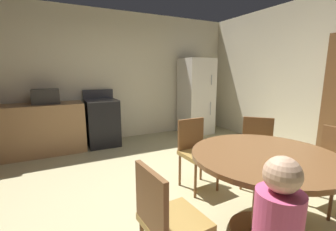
{
  "coord_description": "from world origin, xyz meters",
  "views": [
    {
      "loc": [
        -1.21,
        -2.01,
        1.46
      ],
      "look_at": [
        0.32,
        0.97,
        0.81
      ],
      "focal_mm": 24.41,
      "sensor_mm": 36.0,
      "label": 1
    }
  ],
  "objects_px": {
    "dining_table": "(263,170)",
    "chair_north": "(196,149)",
    "chair_east": "(331,163)",
    "oven_range": "(102,122)",
    "chair_northeast": "(257,147)",
    "chair_west": "(166,218)",
    "refrigerator": "(196,97)",
    "microwave": "(46,96)"
  },
  "relations": [
    {
      "from": "oven_range",
      "to": "dining_table",
      "type": "height_order",
      "value": "oven_range"
    },
    {
      "from": "refrigerator",
      "to": "dining_table",
      "type": "relative_size",
      "value": 1.39
    },
    {
      "from": "oven_range",
      "to": "chair_northeast",
      "type": "xyz_separation_m",
      "value": [
        1.46,
        -2.57,
        0.03
      ]
    },
    {
      "from": "chair_west",
      "to": "microwave",
      "type": "bearing_deg",
      "value": 97.59
    },
    {
      "from": "chair_east",
      "to": "chair_north",
      "type": "height_order",
      "value": "same"
    },
    {
      "from": "microwave",
      "to": "chair_north",
      "type": "bearing_deg",
      "value": -53.84
    },
    {
      "from": "dining_table",
      "to": "chair_north",
      "type": "height_order",
      "value": "chair_north"
    },
    {
      "from": "microwave",
      "to": "chair_northeast",
      "type": "distance_m",
      "value": 3.56
    },
    {
      "from": "dining_table",
      "to": "microwave",
      "type": "bearing_deg",
      "value": 117.45
    },
    {
      "from": "oven_range",
      "to": "dining_table",
      "type": "xyz_separation_m",
      "value": [
        0.74,
        -3.27,
        0.14
      ]
    },
    {
      "from": "refrigerator",
      "to": "chair_east",
      "type": "relative_size",
      "value": 2.02
    },
    {
      "from": "dining_table",
      "to": "chair_east",
      "type": "xyz_separation_m",
      "value": [
        1.0,
        -0.04,
        -0.11
      ]
    },
    {
      "from": "chair_east",
      "to": "chair_north",
      "type": "distance_m",
      "value": 1.47
    },
    {
      "from": "microwave",
      "to": "chair_north",
      "type": "distance_m",
      "value": 2.86
    },
    {
      "from": "refrigerator",
      "to": "chair_east",
      "type": "height_order",
      "value": "refrigerator"
    },
    {
      "from": "refrigerator",
      "to": "chair_west",
      "type": "relative_size",
      "value": 2.02
    },
    {
      "from": "refrigerator",
      "to": "dining_table",
      "type": "distance_m",
      "value": 3.54
    },
    {
      "from": "chair_northeast",
      "to": "oven_range",
      "type": "bearing_deg",
      "value": -104.9
    },
    {
      "from": "chair_east",
      "to": "chair_west",
      "type": "relative_size",
      "value": 1.0
    },
    {
      "from": "chair_north",
      "to": "chair_west",
      "type": "bearing_deg",
      "value": -43.97
    },
    {
      "from": "chair_east",
      "to": "chair_northeast",
      "type": "relative_size",
      "value": 1.0
    },
    {
      "from": "microwave",
      "to": "chair_northeast",
      "type": "bearing_deg",
      "value": -46.82
    },
    {
      "from": "microwave",
      "to": "chair_east",
      "type": "distance_m",
      "value": 4.3
    },
    {
      "from": "microwave",
      "to": "oven_range",
      "type": "bearing_deg",
      "value": 0.22
    },
    {
      "from": "chair_east",
      "to": "chair_northeast",
      "type": "xyz_separation_m",
      "value": [
        -0.28,
        0.74,
        0.0
      ]
    },
    {
      "from": "dining_table",
      "to": "chair_west",
      "type": "xyz_separation_m",
      "value": [
        -0.99,
        -0.07,
        -0.11
      ]
    },
    {
      "from": "chair_west",
      "to": "chair_north",
      "type": "relative_size",
      "value": 1.0
    },
    {
      "from": "oven_range",
      "to": "chair_north",
      "type": "distance_m",
      "value": 2.38
    },
    {
      "from": "refrigerator",
      "to": "microwave",
      "type": "bearing_deg",
      "value": 179.09
    },
    {
      "from": "chair_east",
      "to": "chair_north",
      "type": "relative_size",
      "value": 1.0
    },
    {
      "from": "dining_table",
      "to": "chair_north",
      "type": "bearing_deg",
      "value": 92.19
    },
    {
      "from": "oven_range",
      "to": "chair_west",
      "type": "height_order",
      "value": "oven_range"
    },
    {
      "from": "oven_range",
      "to": "chair_north",
      "type": "bearing_deg",
      "value": -72.72
    },
    {
      "from": "refrigerator",
      "to": "oven_range",
      "type": "bearing_deg",
      "value": 178.6
    },
    {
      "from": "chair_west",
      "to": "chair_east",
      "type": "bearing_deg",
      "value": -3.37
    },
    {
      "from": "dining_table",
      "to": "chair_north",
      "type": "distance_m",
      "value": 1.0
    },
    {
      "from": "refrigerator",
      "to": "chair_west",
      "type": "bearing_deg",
      "value": -126.66
    },
    {
      "from": "oven_range",
      "to": "chair_east",
      "type": "distance_m",
      "value": 3.74
    },
    {
      "from": "oven_range",
      "to": "chair_west",
      "type": "bearing_deg",
      "value": -94.29
    },
    {
      "from": "chair_northeast",
      "to": "chair_north",
      "type": "distance_m",
      "value": 0.81
    },
    {
      "from": "chair_west",
      "to": "chair_northeast",
      "type": "bearing_deg",
      "value": 20.09
    },
    {
      "from": "refrigerator",
      "to": "chair_north",
      "type": "bearing_deg",
      "value": -123.92
    }
  ]
}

